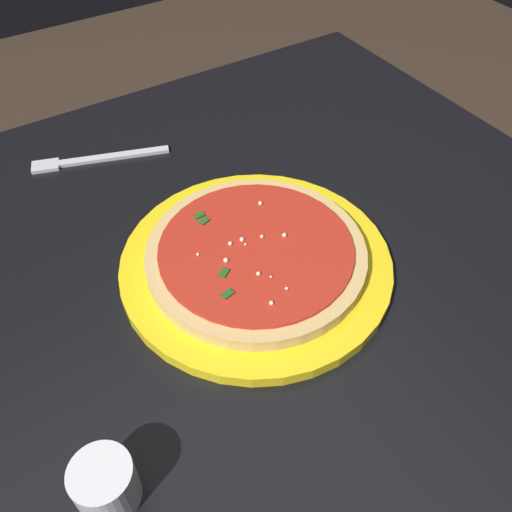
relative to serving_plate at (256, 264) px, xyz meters
name	(u,v)px	position (x,y,z in m)	size (l,w,h in m)	color
restaurant_table	(247,360)	(0.03, -0.03, -0.14)	(0.91, 0.96, 0.74)	black
serving_plate	(256,264)	(0.00, 0.00, 0.00)	(0.30, 0.30, 0.01)	yellow
pizza	(256,254)	(0.00, 0.00, 0.02)	(0.24, 0.24, 0.02)	#DBB26B
cup_small_sauce	(105,484)	(0.15, -0.23, 0.02)	(0.05, 0.05, 0.05)	silver
fork	(93,159)	(-0.29, -0.09, 0.00)	(0.08, 0.18, 0.00)	silver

